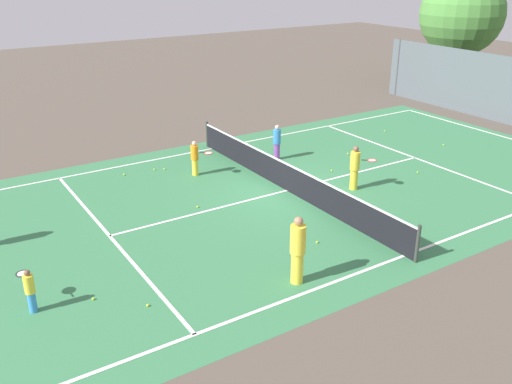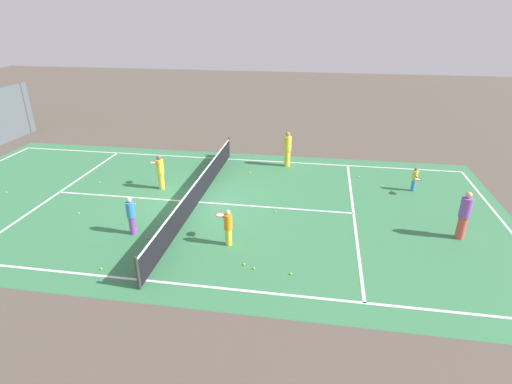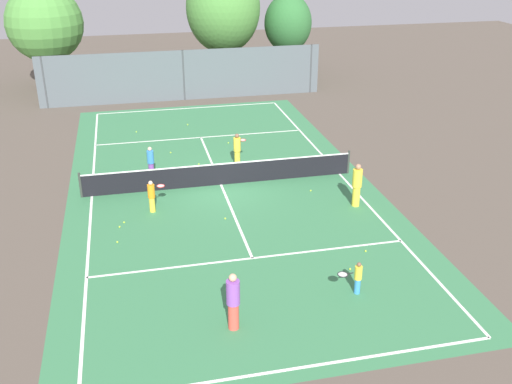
{
  "view_description": "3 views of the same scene",
  "coord_description": "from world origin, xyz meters",
  "px_view_note": "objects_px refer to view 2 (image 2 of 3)",
  "views": [
    {
      "loc": [
        14.54,
        -10.62,
        7.53
      ],
      "look_at": [
        1.12,
        -2.01,
        0.8
      ],
      "focal_mm": 39.06,
      "sensor_mm": 36.0,
      "label": 1
    },
    {
      "loc": [
        -14.86,
        -4.88,
        7.41
      ],
      "look_at": [
        -0.41,
        -2.53,
        0.84
      ],
      "focal_mm": 28.54,
      "sensor_mm": 36.0,
      "label": 2
    },
    {
      "loc": [
        -3.7,
        -23.34,
        10.44
      ],
      "look_at": [
        0.88,
        -3.07,
        0.92
      ],
      "focal_mm": 41.24,
      "sensor_mm": 36.0,
      "label": 3
    }
  ],
  "objects_px": {
    "player_2": "(160,172)",
    "tennis_ball_5": "(254,268)",
    "player_5": "(228,227)",
    "tennis_ball_11": "(244,264)",
    "player_1": "(464,215)",
    "tennis_ball_8": "(275,212)",
    "tennis_ball_0": "(358,177)",
    "tennis_ball_13": "(148,238)",
    "tennis_ball_2": "(100,182)",
    "tennis_ball_9": "(250,173)",
    "player_0": "(131,216)",
    "tennis_ball_7": "(382,186)",
    "tennis_ball_4": "(101,269)",
    "tennis_ball_6": "(291,274)",
    "player_3": "(287,149)",
    "player_4": "(415,179)",
    "tennis_ball_10": "(79,213)",
    "tennis_ball_12": "(135,204)",
    "tennis_ball_1": "(6,192)"
  },
  "relations": [
    {
      "from": "tennis_ball_12",
      "to": "player_1",
      "type": "bearing_deg",
      "value": -93.2
    },
    {
      "from": "player_0",
      "to": "tennis_ball_0",
      "type": "height_order",
      "value": "player_0"
    },
    {
      "from": "player_5",
      "to": "tennis_ball_13",
      "type": "height_order",
      "value": "player_5"
    },
    {
      "from": "player_5",
      "to": "tennis_ball_11",
      "type": "height_order",
      "value": "player_5"
    },
    {
      "from": "player_2",
      "to": "tennis_ball_8",
      "type": "distance_m",
      "value": 5.64
    },
    {
      "from": "player_1",
      "to": "tennis_ball_11",
      "type": "relative_size",
      "value": 27.15
    },
    {
      "from": "tennis_ball_1",
      "to": "tennis_ball_5",
      "type": "height_order",
      "value": "same"
    },
    {
      "from": "player_3",
      "to": "tennis_ball_1",
      "type": "height_order",
      "value": "player_3"
    },
    {
      "from": "player_3",
      "to": "tennis_ball_9",
      "type": "relative_size",
      "value": 27.47
    },
    {
      "from": "player_3",
      "to": "tennis_ball_2",
      "type": "height_order",
      "value": "player_3"
    },
    {
      "from": "tennis_ball_6",
      "to": "tennis_ball_11",
      "type": "xyz_separation_m",
      "value": [
        0.27,
        1.51,
        0.0
      ]
    },
    {
      "from": "player_3",
      "to": "player_4",
      "type": "relative_size",
      "value": 1.65
    },
    {
      "from": "tennis_ball_2",
      "to": "tennis_ball_9",
      "type": "distance_m",
      "value": 7.12
    },
    {
      "from": "tennis_ball_5",
      "to": "tennis_ball_13",
      "type": "relative_size",
      "value": 1.0
    },
    {
      "from": "player_4",
      "to": "tennis_ball_8",
      "type": "distance_m",
      "value": 6.61
    },
    {
      "from": "tennis_ball_2",
      "to": "tennis_ball_7",
      "type": "distance_m",
      "value": 13.12
    },
    {
      "from": "tennis_ball_7",
      "to": "tennis_ball_11",
      "type": "height_order",
      "value": "same"
    },
    {
      "from": "tennis_ball_7",
      "to": "tennis_ball_11",
      "type": "relative_size",
      "value": 1.0
    },
    {
      "from": "player_2",
      "to": "tennis_ball_12",
      "type": "xyz_separation_m",
      "value": [
        -1.78,
        0.48,
        -0.78
      ]
    },
    {
      "from": "player_0",
      "to": "tennis_ball_2",
      "type": "relative_size",
      "value": 21.71
    },
    {
      "from": "tennis_ball_9",
      "to": "tennis_ball_2",
      "type": "bearing_deg",
      "value": 109.35
    },
    {
      "from": "tennis_ball_12",
      "to": "tennis_ball_13",
      "type": "xyz_separation_m",
      "value": [
        -2.52,
        -1.63,
        0.0
      ]
    },
    {
      "from": "player_2",
      "to": "tennis_ball_7",
      "type": "xyz_separation_m",
      "value": [
        1.85,
        -9.9,
        -0.78
      ]
    },
    {
      "from": "player_3",
      "to": "tennis_ball_8",
      "type": "height_order",
      "value": "player_3"
    },
    {
      "from": "player_1",
      "to": "tennis_ball_10",
      "type": "relative_size",
      "value": 27.15
    },
    {
      "from": "player_0",
      "to": "tennis_ball_9",
      "type": "relative_size",
      "value": 21.71
    },
    {
      "from": "player_5",
      "to": "tennis_ball_2",
      "type": "bearing_deg",
      "value": 58.74
    },
    {
      "from": "player_1",
      "to": "tennis_ball_8",
      "type": "height_order",
      "value": "player_1"
    },
    {
      "from": "player_3",
      "to": "tennis_ball_6",
      "type": "distance_m",
      "value": 9.57
    },
    {
      "from": "tennis_ball_6",
      "to": "player_4",
      "type": "bearing_deg",
      "value": -34.07
    },
    {
      "from": "tennis_ball_4",
      "to": "tennis_ball_8",
      "type": "bearing_deg",
      "value": -45.67
    },
    {
      "from": "player_1",
      "to": "tennis_ball_8",
      "type": "bearing_deg",
      "value": 82.02
    },
    {
      "from": "tennis_ball_8",
      "to": "tennis_ball_11",
      "type": "distance_m",
      "value": 3.87
    },
    {
      "from": "player_0",
      "to": "tennis_ball_4",
      "type": "bearing_deg",
      "value": 179.24
    },
    {
      "from": "player_0",
      "to": "tennis_ball_6",
      "type": "xyz_separation_m",
      "value": [
        -1.59,
        -5.84,
        -0.7
      ]
    },
    {
      "from": "tennis_ball_5",
      "to": "player_1",
      "type": "bearing_deg",
      "value": -65.98
    },
    {
      "from": "tennis_ball_5",
      "to": "tennis_ball_11",
      "type": "height_order",
      "value": "same"
    },
    {
      "from": "player_2",
      "to": "tennis_ball_5",
      "type": "height_order",
      "value": "player_2"
    },
    {
      "from": "tennis_ball_6",
      "to": "tennis_ball_9",
      "type": "relative_size",
      "value": 1.0
    },
    {
      "from": "player_0",
      "to": "tennis_ball_7",
      "type": "relative_size",
      "value": 21.71
    },
    {
      "from": "tennis_ball_1",
      "to": "tennis_ball_6",
      "type": "bearing_deg",
      "value": -107.37
    },
    {
      "from": "tennis_ball_0",
      "to": "tennis_ball_13",
      "type": "height_order",
      "value": "same"
    },
    {
      "from": "player_0",
      "to": "tennis_ball_10",
      "type": "distance_m",
      "value": 3.12
    },
    {
      "from": "player_3",
      "to": "tennis_ball_7",
      "type": "height_order",
      "value": "player_3"
    },
    {
      "from": "tennis_ball_0",
      "to": "tennis_ball_5",
      "type": "relative_size",
      "value": 1.0
    },
    {
      "from": "player_1",
      "to": "tennis_ball_5",
      "type": "relative_size",
      "value": 27.15
    },
    {
      "from": "player_5",
      "to": "tennis_ball_11",
      "type": "xyz_separation_m",
      "value": [
        -1.15,
        -0.78,
        -0.66
      ]
    },
    {
      "from": "player_3",
      "to": "tennis_ball_2",
      "type": "bearing_deg",
      "value": 113.72
    },
    {
      "from": "tennis_ball_9",
      "to": "player_1",
      "type": "bearing_deg",
      "value": -120.44
    },
    {
      "from": "player_2",
      "to": "tennis_ball_6",
      "type": "distance_m",
      "value": 8.53
    }
  ]
}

